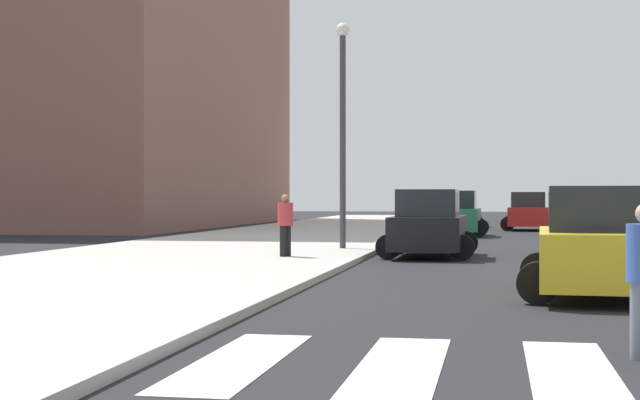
{
  "coord_description": "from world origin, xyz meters",
  "views": [
    {
      "loc": [
        -3.49,
        -6.37,
        1.84
      ],
      "look_at": [
        -10.68,
        32.99,
        1.68
      ],
      "focal_mm": 54.09,
      "sensor_mm": 36.0,
      "label": 1
    }
  ],
  "objects_px": {
    "car_silver_second": "(633,220)",
    "car_black_sixth": "(429,226)",
    "car_green_nearest": "(456,215)",
    "pedestrian_walking_west": "(285,222)",
    "street_lamp": "(343,115)",
    "car_red_fourth": "(528,212)",
    "car_gray_seventh": "(463,213)",
    "car_yellow_third": "(597,246)"
  },
  "relations": [
    {
      "from": "car_green_nearest",
      "to": "car_black_sixth",
      "type": "height_order",
      "value": "car_green_nearest"
    },
    {
      "from": "car_gray_seventh",
      "to": "car_silver_second",
      "type": "bearing_deg",
      "value": -72.49
    },
    {
      "from": "car_black_sixth",
      "to": "car_gray_seventh",
      "type": "relative_size",
      "value": 1.13
    },
    {
      "from": "car_red_fourth",
      "to": "car_gray_seventh",
      "type": "relative_size",
      "value": 1.16
    },
    {
      "from": "car_silver_second",
      "to": "car_red_fourth",
      "type": "bearing_deg",
      "value": -77.73
    },
    {
      "from": "car_red_fourth",
      "to": "car_gray_seventh",
      "type": "bearing_deg",
      "value": 123.44
    },
    {
      "from": "car_green_nearest",
      "to": "car_red_fourth",
      "type": "distance_m",
      "value": 9.07
    },
    {
      "from": "pedestrian_walking_west",
      "to": "car_silver_second",
      "type": "bearing_deg",
      "value": 166.5
    },
    {
      "from": "car_red_fourth",
      "to": "car_yellow_third",
      "type": "bearing_deg",
      "value": -87.72
    },
    {
      "from": "car_green_nearest",
      "to": "car_black_sixth",
      "type": "distance_m",
      "value": 15.62
    },
    {
      "from": "pedestrian_walking_west",
      "to": "street_lamp",
      "type": "xyz_separation_m",
      "value": [
        0.91,
        4.55,
        3.37
      ]
    },
    {
      "from": "car_green_nearest",
      "to": "car_yellow_third",
      "type": "xyz_separation_m",
      "value": [
        3.61,
        -26.76,
        -0.04
      ]
    },
    {
      "from": "car_green_nearest",
      "to": "car_red_fourth",
      "type": "relative_size",
      "value": 1.01
    },
    {
      "from": "car_black_sixth",
      "to": "pedestrian_walking_west",
      "type": "distance_m",
      "value": 4.7
    },
    {
      "from": "car_black_sixth",
      "to": "street_lamp",
      "type": "relative_size",
      "value": 0.63
    },
    {
      "from": "car_black_sixth",
      "to": "street_lamp",
      "type": "xyz_separation_m",
      "value": [
        -2.91,
        1.81,
        3.53
      ]
    },
    {
      "from": "car_black_sixth",
      "to": "car_gray_seventh",
      "type": "bearing_deg",
      "value": 90.76
    },
    {
      "from": "car_gray_seventh",
      "to": "pedestrian_walking_west",
      "type": "xyz_separation_m",
      "value": [
        -3.83,
        -32.8,
        0.27
      ]
    },
    {
      "from": "car_green_nearest",
      "to": "pedestrian_walking_west",
      "type": "bearing_deg",
      "value": -101.2
    },
    {
      "from": "car_silver_second",
      "to": "car_red_fourth",
      "type": "distance_m",
      "value": 15.12
    },
    {
      "from": "car_black_sixth",
      "to": "car_silver_second",
      "type": "bearing_deg",
      "value": 53.06
    },
    {
      "from": "car_yellow_third",
      "to": "car_red_fourth",
      "type": "height_order",
      "value": "car_red_fourth"
    },
    {
      "from": "car_green_nearest",
      "to": "car_silver_second",
      "type": "bearing_deg",
      "value": -41.3
    },
    {
      "from": "car_red_fourth",
      "to": "street_lamp",
      "type": "height_order",
      "value": "street_lamp"
    },
    {
      "from": "car_silver_second",
      "to": "car_black_sixth",
      "type": "distance_m",
      "value": 11.7
    },
    {
      "from": "car_green_nearest",
      "to": "street_lamp",
      "type": "distance_m",
      "value": 14.58
    },
    {
      "from": "car_red_fourth",
      "to": "street_lamp",
      "type": "bearing_deg",
      "value": -104.51
    },
    {
      "from": "car_green_nearest",
      "to": "street_lamp",
      "type": "xyz_separation_m",
      "value": [
        -3.1,
        -13.81,
        3.5
      ]
    },
    {
      "from": "car_silver_second",
      "to": "car_black_sixth",
      "type": "relative_size",
      "value": 0.96
    },
    {
      "from": "car_green_nearest",
      "to": "pedestrian_walking_west",
      "type": "xyz_separation_m",
      "value": [
        -4.01,
        -18.36,
        0.13
      ]
    },
    {
      "from": "car_black_sixth",
      "to": "pedestrian_walking_west",
      "type": "xyz_separation_m",
      "value": [
        -3.82,
        -2.74,
        0.16
      ]
    },
    {
      "from": "street_lamp",
      "to": "pedestrian_walking_west",
      "type": "bearing_deg",
      "value": -101.29
    },
    {
      "from": "car_yellow_third",
      "to": "car_gray_seventh",
      "type": "distance_m",
      "value": 41.37
    },
    {
      "from": "car_green_nearest",
      "to": "car_gray_seventh",
      "type": "bearing_deg",
      "value": 91.83
    },
    {
      "from": "car_yellow_third",
      "to": "car_red_fourth",
      "type": "xyz_separation_m",
      "value": [
        -0.08,
        35.11,
        0.02
      ]
    },
    {
      "from": "car_yellow_third",
      "to": "car_red_fourth",
      "type": "bearing_deg",
      "value": 92.76
    },
    {
      "from": "car_red_fourth",
      "to": "pedestrian_walking_west",
      "type": "bearing_deg",
      "value": -103.61
    },
    {
      "from": "car_silver_second",
      "to": "street_lamp",
      "type": "bearing_deg",
      "value": 35.56
    },
    {
      "from": "car_silver_second",
      "to": "pedestrian_walking_west",
      "type": "bearing_deg",
      "value": 46.62
    },
    {
      "from": "car_black_sixth",
      "to": "car_yellow_third",
      "type": "bearing_deg",
      "value": -70.38
    },
    {
      "from": "car_black_sixth",
      "to": "street_lamp",
      "type": "height_order",
      "value": "street_lamp"
    },
    {
      "from": "car_red_fourth",
      "to": "street_lamp",
      "type": "xyz_separation_m",
      "value": [
        -6.63,
        -22.16,
        3.52
      ]
    }
  ]
}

